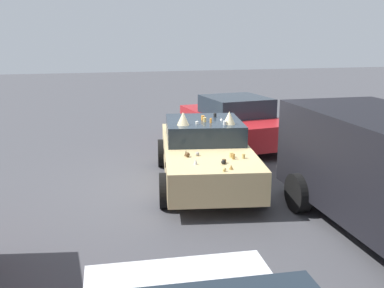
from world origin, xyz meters
name	(u,v)px	position (x,y,z in m)	size (l,w,h in m)	color
ground_plane	(205,183)	(0.00, 0.00, 0.00)	(60.00, 60.00, 0.00)	#47474C
art_car_decorated	(205,152)	(0.07, -0.01, 0.69)	(4.66, 2.57, 1.61)	#D8BC7F
parked_sedan_behind_left	(234,121)	(3.14, -1.75, 0.71)	(4.43, 2.44, 1.44)	red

